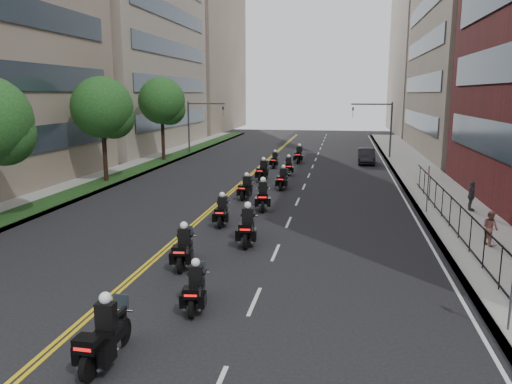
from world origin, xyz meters
TOP-DOWN VIEW (x-y plane):
  - ground at (0.00, 0.00)m, footprint 160.00×160.00m
  - sidewalk_right at (12.00, 25.00)m, footprint 4.00×90.00m
  - sidewalk_left at (-12.00, 25.00)m, footprint 4.00×90.00m
  - grass_strip at (-11.20, 25.00)m, footprint 2.00×90.00m
  - building_right_tan at (21.48, 48.00)m, footprint 15.11×28.00m
  - building_right_far at (21.50, 78.00)m, footprint 15.00×28.00m
  - building_left_mid at (-21.98, 48.00)m, footprint 16.11×28.00m
  - building_left_far at (-22.00, 78.00)m, footprint 16.00×28.00m
  - iron_fence at (11.00, 12.00)m, footprint 0.05×28.00m
  - street_trees at (-11.05, 18.61)m, footprint 4.40×38.40m
  - traffic_signal_right at (9.54, 42.00)m, footprint 4.09×0.20m
  - traffic_signal_left at (-9.54, 42.00)m, footprint 4.09×0.20m
  - motorcycle_0 at (0.27, 0.74)m, footprint 0.56×2.42m
  - motorcycle_1 at (1.52, 4.17)m, footprint 0.63×2.12m
  - motorcycle_2 at (-0.00, 7.74)m, footprint 0.70×2.33m
  - motorcycle_3 at (1.82, 11.00)m, footprint 0.68×2.51m
  - motorcycle_4 at (-0.04, 13.95)m, footprint 0.63×2.24m
  - motorcycle_5 at (1.46, 17.56)m, footprint 0.77×2.51m
  - motorcycle_6 at (-0.05, 20.32)m, footprint 0.62×2.23m
  - motorcycle_7 at (1.84, 23.88)m, footprint 0.58×2.27m
  - motorcycle_8 at (-0.04, 26.95)m, footprint 0.67×2.41m
  - motorcycle_9 at (1.57, 29.97)m, footprint 0.67×2.24m
  - motorcycle_10 at (-0.07, 33.67)m, footprint 0.49×2.15m
  - motorcycle_11 at (1.77, 37.06)m, footprint 0.58×2.49m
  - parked_sedan at (8.00, 37.87)m, footprint 1.51×4.28m
  - pedestrian_b at (12.06, 12.15)m, footprint 0.78×0.87m
  - pedestrian_c at (12.82, 18.68)m, footprint 0.41×0.96m

SIDE VIEW (x-z plane):
  - ground at x=0.00m, z-range 0.00..0.00m
  - sidewalk_right at x=12.00m, z-range 0.00..0.15m
  - sidewalk_left at x=-12.00m, z-range 0.00..0.15m
  - grass_strip at x=-11.20m, z-range 0.15..0.19m
  - motorcycle_1 at x=1.52m, z-range -0.16..1.40m
  - motorcycle_10 at x=-0.07m, z-range -0.17..1.42m
  - motorcycle_6 at x=-0.05m, z-range -0.17..1.48m
  - motorcycle_4 at x=-0.04m, z-range -0.17..1.48m
  - motorcycle_9 at x=1.57m, z-range -0.17..1.48m
  - motorcycle_7 at x=1.84m, z-range -0.18..1.50m
  - motorcycle_2 at x=0.00m, z-range -0.18..1.54m
  - motorcycle_8 at x=-0.04m, z-range -0.19..1.60m
  - parked_sedan at x=8.00m, z-range 0.00..1.41m
  - motorcycle_0 at x=0.27m, z-range -0.19..1.60m
  - motorcycle_11 at x=1.77m, z-range -0.19..1.64m
  - motorcycle_5 at x=1.46m, z-range -0.19..1.66m
  - motorcycle_3 at x=1.82m, z-range -0.19..1.66m
  - pedestrian_b at x=12.06m, z-range 0.15..1.63m
  - iron_fence at x=11.00m, z-range 0.15..1.65m
  - pedestrian_c at x=12.82m, z-range 0.15..1.79m
  - traffic_signal_right at x=9.54m, z-range 0.90..6.50m
  - traffic_signal_left at x=-9.54m, z-range 0.90..6.50m
  - street_trees at x=-11.05m, z-range 1.14..9.12m
  - building_right_far at x=21.50m, z-range 0.00..26.00m
  - building_left_far at x=-22.00m, z-range 0.00..26.00m
  - building_right_tan at x=21.48m, z-range 0.00..30.00m
  - building_left_mid at x=-21.98m, z-range 0.00..34.00m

